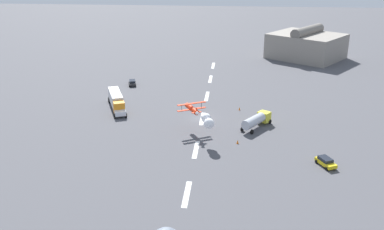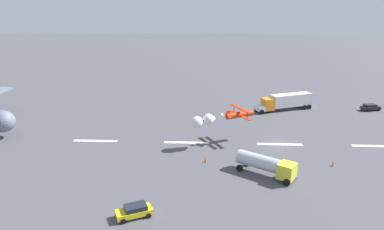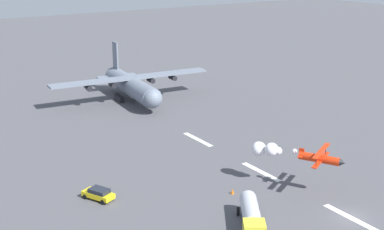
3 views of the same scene
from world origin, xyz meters
name	(u,v)px [view 2 (image 2 of 3)]	position (x,y,z in m)	size (l,w,h in m)	color
ground_plane	(279,144)	(0.00, 0.00, 0.00)	(440.00, 440.00, 0.00)	#4C4C51
runway_stripe_2	(375,146)	(-16.57, 0.00, 0.01)	(8.00, 0.90, 0.01)	white
runway_stripe_3	(279,144)	(0.00, 0.00, 0.01)	(8.00, 0.90, 0.01)	white
runway_stripe_4	(186,142)	(16.57, 0.00, 0.01)	(8.00, 0.90, 0.01)	white
runway_stripe_5	(95,141)	(33.15, 0.00, 0.01)	(8.00, 0.90, 0.01)	white
stunt_biplane_red	(216,118)	(11.43, 0.71, 4.87)	(11.65, 8.05, 2.41)	red
semi_truck_orange	(286,101)	(-5.05, -21.13, 2.12)	(13.74, 7.74, 3.70)	silver
fuel_tanker_truck	(266,164)	(4.18, 11.99, 1.74)	(8.60, 6.93, 2.90)	yellow
followme_car_yellow	(370,107)	(-24.70, -21.74, 0.81)	(4.66, 2.88, 1.52)	#262628
airport_staff_sedan	(135,211)	(21.18, 23.42, 0.81)	(4.62, 3.45, 1.52)	yellow
traffic_cone_near	(333,164)	(-6.62, 8.42, 0.38)	(0.44, 0.44, 0.75)	orange
traffic_cone_far	(206,160)	(13.01, 7.94, 0.38)	(0.44, 0.44, 0.75)	orange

